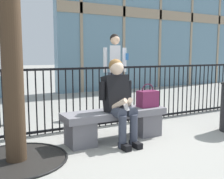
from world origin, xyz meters
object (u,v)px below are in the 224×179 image
handbag_on_bench (148,98)px  bystander_further_back (115,67)px  seated_person_with_phone (119,98)px  bystander_at_railing (0,70)px  stone_bench (115,122)px

handbag_on_bench → bystander_further_back: bearing=79.0°
bystander_further_back → seated_person_with_phone: bearing=-117.5°
bystander_at_railing → handbag_on_bench: bearing=-40.8°
bystander_further_back → stone_bench: bearing=-119.1°
stone_bench → bystander_further_back: bystander_further_back is taller
stone_bench → bystander_further_back: 1.98m
handbag_on_bench → stone_bench: bearing=179.0°
seated_person_with_phone → bystander_further_back: bearing=62.5°
handbag_on_bench → bystander_further_back: bystander_further_back is taller
bystander_at_railing → stone_bench: bearing=-50.7°
handbag_on_bench → bystander_at_railing: size_ratio=0.22×
seated_person_with_phone → handbag_on_bench: (0.59, 0.12, -0.07)m
handbag_on_bench → bystander_at_railing: bearing=139.2°
stone_bench → bystander_further_back: bearing=60.9°
bystander_further_back → bystander_at_railing: bearing=178.1°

